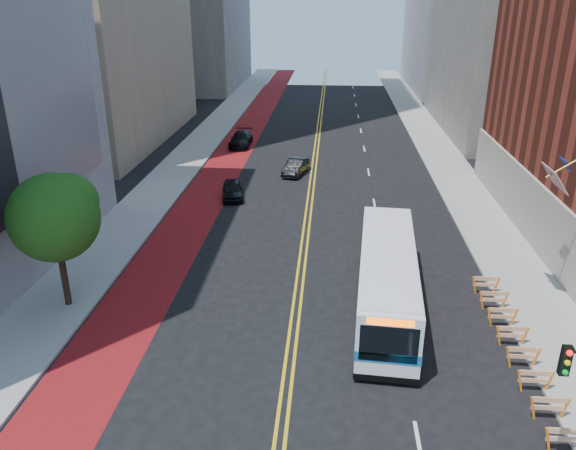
# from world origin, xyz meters

# --- Properties ---
(ground) EXTENTS (160.00, 160.00, 0.00)m
(ground) POSITION_xyz_m (0.00, 0.00, 0.00)
(ground) COLOR black
(ground) RESTS_ON ground
(sidewalk_left) EXTENTS (4.00, 140.00, 0.15)m
(sidewalk_left) POSITION_xyz_m (-12.00, 30.00, 0.07)
(sidewalk_left) COLOR gray
(sidewalk_left) RESTS_ON ground
(sidewalk_right) EXTENTS (4.00, 140.00, 0.15)m
(sidewalk_right) POSITION_xyz_m (12.00, 30.00, 0.07)
(sidewalk_right) COLOR gray
(sidewalk_right) RESTS_ON ground
(bus_lane_paint) EXTENTS (3.60, 140.00, 0.01)m
(bus_lane_paint) POSITION_xyz_m (-8.10, 30.00, 0.00)
(bus_lane_paint) COLOR maroon
(bus_lane_paint) RESTS_ON ground
(center_line_inner) EXTENTS (0.14, 140.00, 0.01)m
(center_line_inner) POSITION_xyz_m (-0.18, 30.00, 0.00)
(center_line_inner) COLOR gold
(center_line_inner) RESTS_ON ground
(center_line_outer) EXTENTS (0.14, 140.00, 0.01)m
(center_line_outer) POSITION_xyz_m (0.18, 30.00, 0.00)
(center_line_outer) COLOR gold
(center_line_outer) RESTS_ON ground
(lane_dashes) EXTENTS (0.14, 98.20, 0.01)m
(lane_dashes) POSITION_xyz_m (4.80, 38.00, 0.01)
(lane_dashes) COLOR silver
(lane_dashes) RESTS_ON ground
(construction_barriers) EXTENTS (1.42, 10.91, 1.00)m
(construction_barriers) POSITION_xyz_m (9.60, 3.42, 0.68)
(construction_barriers) COLOR orange
(construction_barriers) RESTS_ON ground
(street_tree) EXTENTS (4.20, 4.20, 6.70)m
(street_tree) POSITION_xyz_m (-11.24, 6.04, 4.91)
(street_tree) COLOR black
(street_tree) RESTS_ON sidewalk_left
(transit_bus) EXTENTS (3.46, 12.03, 3.26)m
(transit_bus) POSITION_xyz_m (4.34, 7.01, 1.70)
(transit_bus) COLOR white
(transit_bus) RESTS_ON ground
(car_a) EXTENTS (2.17, 4.02, 1.30)m
(car_a) POSITION_xyz_m (-5.90, 22.53, 0.65)
(car_a) COLOR black
(car_a) RESTS_ON ground
(car_b) EXTENTS (2.28, 4.20, 1.31)m
(car_b) POSITION_xyz_m (-1.50, 28.96, 0.66)
(car_b) COLOR black
(car_b) RESTS_ON ground
(car_c) EXTENTS (2.02, 4.89, 1.41)m
(car_c) POSITION_xyz_m (-7.69, 38.12, 0.71)
(car_c) COLOR black
(car_c) RESTS_ON ground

